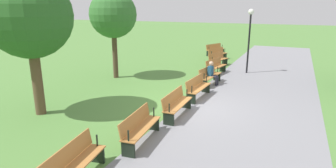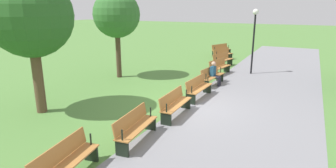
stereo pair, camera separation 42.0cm
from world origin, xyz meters
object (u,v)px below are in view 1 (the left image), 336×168
(tree_0, at_px, (29,17))
(lamp_post, at_px, (250,29))
(bench_1, at_px, (217,54))
(bench_3, at_px, (216,66))
(bench_4, at_px, (209,75))
(person_seated, at_px, (212,72))
(bench_7, at_px, (140,127))
(bench_8, at_px, (74,163))
(tree_2, at_px, (113,15))
(bench_2, at_px, (218,59))
(bench_6, at_px, (176,103))
(bench_0, at_px, (215,49))
(bench_5, at_px, (198,87))

(tree_0, height_order, lamp_post, tree_0)
(bench_1, relative_size, bench_3, 1.00)
(bench_4, height_order, person_seated, person_seated)
(bench_4, bearing_deg, bench_7, 5.96)
(bench_8, distance_m, lamp_post, 12.99)
(tree_2, bearing_deg, bench_7, 39.62)
(bench_1, distance_m, bench_2, 2.33)
(tree_0, relative_size, lamp_post, 1.34)
(bench_1, relative_size, bench_6, 1.02)
(bench_4, xyz_separation_m, tree_2, (0.77, -5.13, 2.92))
(bench_6, bearing_deg, lamp_post, 170.07)
(bench_3, relative_size, tree_2, 0.42)
(bench_8, xyz_separation_m, lamp_post, (-12.71, 1.61, 2.12))
(bench_0, xyz_separation_m, bench_6, (13.66, 2.38, 0.00))
(bench_5, relative_size, tree_0, 0.39)
(bench_3, height_order, tree_2, tree_2)
(lamp_post, bearing_deg, bench_0, -147.83)
(bench_5, xyz_separation_m, person_seated, (-2.30, -0.02, 0.16))
(bench_0, relative_size, person_seated, 1.62)
(bench_8, bearing_deg, tree_2, -160.44)
(bench_3, distance_m, person_seated, 2.38)
(bench_4, height_order, bench_8, same)
(bench_6, xyz_separation_m, person_seated, (-4.63, -0.02, 0.16))
(person_seated, bearing_deg, lamp_post, 167.61)
(tree_2, bearing_deg, tree_0, 6.64)
(bench_3, distance_m, bench_5, 4.65)
(bench_1, distance_m, bench_3, 4.65)
(bench_3, bearing_deg, tree_0, -15.21)
(tree_0, bearing_deg, bench_5, 132.21)
(bench_4, relative_size, bench_5, 1.01)
(bench_8, bearing_deg, bench_7, 162.14)
(tree_0, bearing_deg, bench_2, 161.73)
(bench_4, bearing_deg, bench_0, -160.18)
(bench_5, relative_size, tree_2, 0.41)
(bench_2, bearing_deg, bench_3, 25.79)
(bench_2, distance_m, bench_4, 4.65)
(bench_5, relative_size, person_seated, 1.60)
(bench_7, bearing_deg, tree_0, -101.79)
(bench_3, bearing_deg, bench_1, -156.20)
(bench_5, relative_size, bench_6, 1.00)
(bench_3, bearing_deg, bench_0, -154.22)
(bench_2, distance_m, bench_8, 13.87)
(bench_1, relative_size, tree_0, 0.39)
(bench_4, distance_m, bench_7, 6.97)
(bench_4, bearing_deg, tree_2, -75.48)
(lamp_post, bearing_deg, tree_0, -30.04)
(person_seated, relative_size, tree_0, 0.24)
(tree_0, xyz_separation_m, tree_2, (-5.75, -0.67, -0.08))
(bench_1, xyz_separation_m, bench_8, (16.10, 1.11, 0.00))
(tree_0, bearing_deg, bench_8, 56.32)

